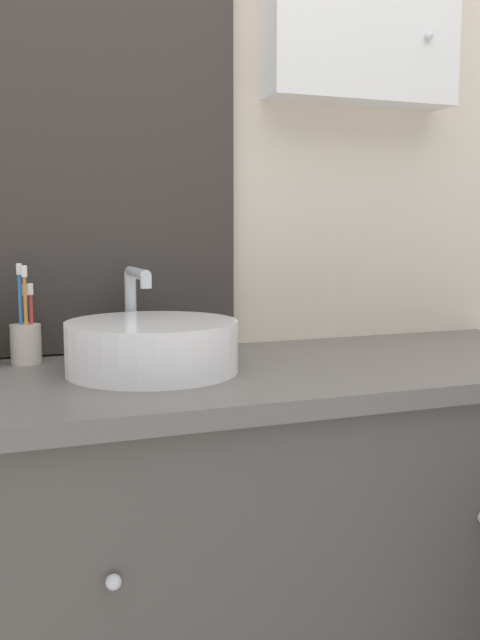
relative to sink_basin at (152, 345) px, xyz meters
The scene contains 4 objects.
wall_back 0.49m from the sink_basin, 53.32° to the left, with size 3.20×0.18×2.50m.
vanity_counter 0.54m from the sink_basin, ahead, with size 1.49×0.56×0.89m.
sink_basin is the anchor object (origin of this frame).
toothbrush_holder 0.27m from the sink_basin, 141.26° to the left, with size 0.06×0.06×0.20m.
Camera 1 is at (-0.51, -0.93, 1.16)m, focal length 40.00 mm.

